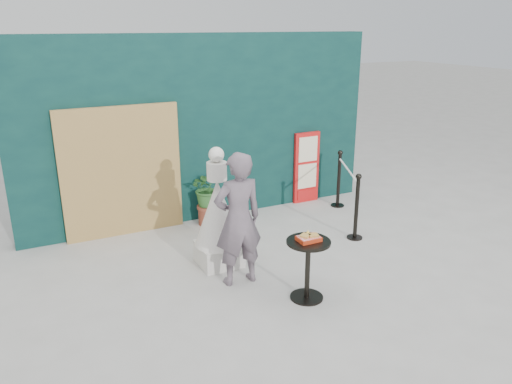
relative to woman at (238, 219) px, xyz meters
The scene contains 10 objects.
ground 1.23m from the woman, 57.61° to the right, with size 60.00×60.00×0.00m, color #ADAAA5.
back_wall 2.54m from the woman, 78.90° to the left, with size 6.00×0.30×3.00m, color #092828.
bamboo_fence 2.39m from the woman, 112.91° to the left, with size 1.80×0.08×2.00m, color tan.
woman is the anchor object (origin of this frame).
menu_board 3.25m from the woman, 42.97° to the left, with size 0.50×0.07×1.30m.
statue 0.61m from the woman, 93.46° to the left, with size 0.64×0.64×1.64m.
cafe_table 0.99m from the woman, 52.43° to the right, with size 0.52×0.52×0.75m.
food_basket 0.92m from the woman, 52.24° to the right, with size 0.26×0.19×0.11m.
planter 2.04m from the woman, 79.68° to the left, with size 0.55×0.47×0.93m.
stanchion_barrier 2.72m from the woman, 23.95° to the left, with size 0.84×1.54×1.03m.
Camera 1 is at (-2.81, -4.44, 3.13)m, focal length 35.00 mm.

